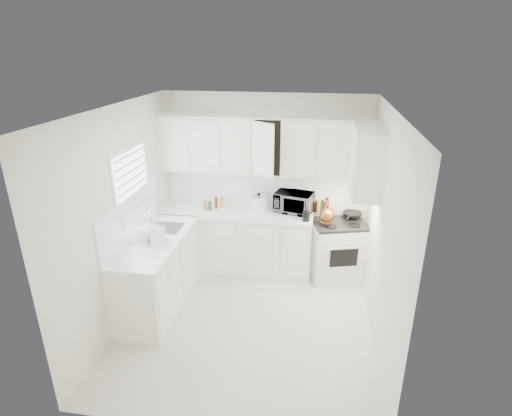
% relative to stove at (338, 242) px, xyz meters
% --- Properties ---
extents(floor, '(3.20, 3.20, 0.00)m').
position_rel_stove_xyz_m(floor, '(-1.10, -1.28, -0.56)').
color(floor, silver).
rests_on(floor, ground).
extents(ceiling, '(3.20, 3.20, 0.00)m').
position_rel_stove_xyz_m(ceiling, '(-1.10, -1.28, 2.04)').
color(ceiling, white).
rests_on(ceiling, ground).
extents(wall_back, '(3.00, 0.00, 3.00)m').
position_rel_stove_xyz_m(wall_back, '(-1.10, 0.32, 0.74)').
color(wall_back, white).
rests_on(wall_back, ground).
extents(wall_front, '(3.00, 0.00, 3.00)m').
position_rel_stove_xyz_m(wall_front, '(-1.10, -2.88, 0.74)').
color(wall_front, white).
rests_on(wall_front, ground).
extents(wall_left, '(0.00, 3.20, 3.20)m').
position_rel_stove_xyz_m(wall_left, '(-2.60, -1.28, 0.74)').
color(wall_left, white).
rests_on(wall_left, ground).
extents(wall_right, '(0.00, 3.20, 3.20)m').
position_rel_stove_xyz_m(wall_right, '(0.40, -1.28, 0.74)').
color(wall_right, white).
rests_on(wall_right, ground).
extents(window_blinds, '(0.06, 0.96, 1.06)m').
position_rel_stove_xyz_m(window_blinds, '(-2.58, -0.93, 0.99)').
color(window_blinds, white).
rests_on(window_blinds, wall_left).
extents(lower_cabinets_back, '(2.22, 0.60, 0.90)m').
position_rel_stove_xyz_m(lower_cabinets_back, '(-1.49, 0.02, -0.11)').
color(lower_cabinets_back, white).
rests_on(lower_cabinets_back, floor).
extents(lower_cabinets_left, '(0.60, 1.60, 0.90)m').
position_rel_stove_xyz_m(lower_cabinets_left, '(-2.30, -1.08, -0.11)').
color(lower_cabinets_left, white).
rests_on(lower_cabinets_left, floor).
extents(countertop_back, '(2.24, 0.64, 0.05)m').
position_rel_stove_xyz_m(countertop_back, '(-1.49, 0.01, 0.37)').
color(countertop_back, white).
rests_on(countertop_back, lower_cabinets_back).
extents(countertop_left, '(0.64, 1.62, 0.05)m').
position_rel_stove_xyz_m(countertop_left, '(-2.29, -1.08, 0.37)').
color(countertop_left, white).
rests_on(countertop_left, lower_cabinets_left).
extents(backsplash_back, '(2.98, 0.02, 0.55)m').
position_rel_stove_xyz_m(backsplash_back, '(-1.10, 0.31, 0.67)').
color(backsplash_back, white).
rests_on(backsplash_back, wall_back).
extents(backsplash_left, '(0.02, 1.60, 0.55)m').
position_rel_stove_xyz_m(backsplash_left, '(-2.59, -1.08, 0.67)').
color(backsplash_left, white).
rests_on(backsplash_left, wall_left).
extents(upper_cabinets_back, '(3.00, 0.33, 0.80)m').
position_rel_stove_xyz_m(upper_cabinets_back, '(-1.10, 0.15, 0.94)').
color(upper_cabinets_back, white).
rests_on(upper_cabinets_back, wall_back).
extents(upper_cabinets_right, '(0.33, 0.90, 0.80)m').
position_rel_stove_xyz_m(upper_cabinets_right, '(0.24, -0.46, 0.94)').
color(upper_cabinets_right, white).
rests_on(upper_cabinets_right, wall_right).
extents(sink, '(0.42, 0.38, 0.30)m').
position_rel_stove_xyz_m(sink, '(-2.29, -0.73, 0.51)').
color(sink, gray).
rests_on(sink, countertop_left).
extents(stove, '(0.86, 0.77, 1.12)m').
position_rel_stove_xyz_m(stove, '(0.00, 0.00, 0.00)').
color(stove, white).
rests_on(stove, floor).
extents(tea_kettle, '(0.31, 0.29, 0.24)m').
position_rel_stove_xyz_m(tea_kettle, '(-0.18, -0.16, 0.50)').
color(tea_kettle, '#9F6A2B').
rests_on(tea_kettle, stove).
extents(frying_pan, '(0.40, 0.52, 0.04)m').
position_rel_stove_xyz_m(frying_pan, '(0.18, 0.16, 0.41)').
color(frying_pan, black).
rests_on(frying_pan, stove).
extents(microwave, '(0.58, 0.41, 0.35)m').
position_rel_stove_xyz_m(microwave, '(-0.66, 0.11, 0.57)').
color(microwave, gray).
rests_on(microwave, countertop_back).
extents(rice_cooker, '(0.32, 0.32, 0.26)m').
position_rel_stove_xyz_m(rice_cooker, '(-1.16, 0.09, 0.52)').
color(rice_cooker, white).
rests_on(rice_cooker, countertop_back).
extents(paper_towel, '(0.12, 0.12, 0.27)m').
position_rel_stove_xyz_m(paper_towel, '(-1.24, 0.16, 0.53)').
color(paper_towel, white).
rests_on(paper_towel, countertop_back).
extents(utensil_crock, '(0.13, 0.13, 0.33)m').
position_rel_stove_xyz_m(utensil_crock, '(-0.46, -0.20, 0.56)').
color(utensil_crock, black).
rests_on(utensil_crock, countertop_back).
extents(dish_rack, '(0.45, 0.38, 0.21)m').
position_rel_stove_xyz_m(dish_rack, '(-2.33, -1.15, 0.50)').
color(dish_rack, white).
rests_on(dish_rack, countertop_left).
extents(spice_left_0, '(0.06, 0.06, 0.13)m').
position_rel_stove_xyz_m(spice_left_0, '(-1.95, 0.14, 0.46)').
color(spice_left_0, olive).
rests_on(spice_left_0, countertop_back).
extents(spice_left_1, '(0.06, 0.06, 0.13)m').
position_rel_stove_xyz_m(spice_left_1, '(-1.87, 0.05, 0.46)').
color(spice_left_1, '#216524').
rests_on(spice_left_1, countertop_back).
extents(spice_left_2, '(0.06, 0.06, 0.13)m').
position_rel_stove_xyz_m(spice_left_2, '(-1.80, 0.14, 0.46)').
color(spice_left_2, red).
rests_on(spice_left_2, countertop_back).
extents(spice_left_3, '(0.06, 0.06, 0.13)m').
position_rel_stove_xyz_m(spice_left_3, '(-1.72, 0.05, 0.46)').
color(spice_left_3, yellow).
rests_on(spice_left_3, countertop_back).
extents(sauce_right_0, '(0.06, 0.06, 0.19)m').
position_rel_stove_xyz_m(sauce_right_0, '(-0.52, 0.18, 0.49)').
color(sauce_right_0, red).
rests_on(sauce_right_0, countertop_back).
extents(sauce_right_1, '(0.06, 0.06, 0.19)m').
position_rel_stove_xyz_m(sauce_right_1, '(-0.46, 0.12, 0.49)').
color(sauce_right_1, yellow).
rests_on(sauce_right_1, countertop_back).
extents(sauce_right_2, '(0.06, 0.06, 0.19)m').
position_rel_stove_xyz_m(sauce_right_2, '(-0.41, 0.18, 0.49)').
color(sauce_right_2, '#4F2616').
rests_on(sauce_right_2, countertop_back).
extents(sauce_right_3, '(0.06, 0.06, 0.19)m').
position_rel_stove_xyz_m(sauce_right_3, '(-0.35, 0.12, 0.49)').
color(sauce_right_3, black).
rests_on(sauce_right_3, countertop_back).
extents(sauce_right_4, '(0.06, 0.06, 0.19)m').
position_rel_stove_xyz_m(sauce_right_4, '(-0.30, 0.18, 0.49)').
color(sauce_right_4, olive).
rests_on(sauce_right_4, countertop_back).
extents(sauce_right_5, '(0.06, 0.06, 0.19)m').
position_rel_stove_xyz_m(sauce_right_5, '(-0.24, 0.12, 0.49)').
color(sauce_right_5, '#216524').
rests_on(sauce_right_5, countertop_back).
extents(sauce_right_6, '(0.06, 0.06, 0.19)m').
position_rel_stove_xyz_m(sauce_right_6, '(-0.19, 0.18, 0.49)').
color(sauce_right_6, red).
rests_on(sauce_right_6, countertop_back).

